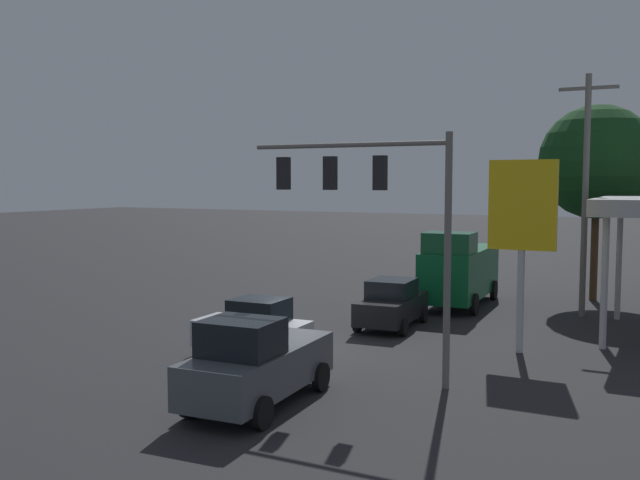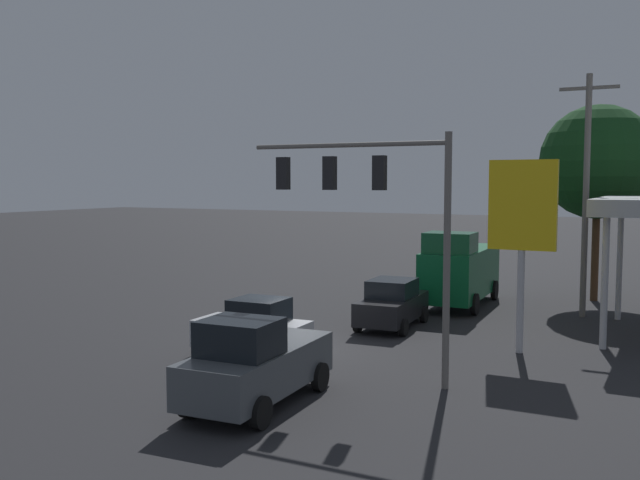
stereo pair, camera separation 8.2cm
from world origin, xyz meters
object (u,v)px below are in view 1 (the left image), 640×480
at_px(traffic_signal_assembly, 373,199).
at_px(pickup_parked, 256,364).
at_px(price_sign, 522,214).
at_px(street_tree, 597,162).
at_px(delivery_truck, 459,270).
at_px(hatchback_crossing, 254,329).
at_px(utility_pole, 585,190).
at_px(sedan_waiting, 392,304).

relative_size(traffic_signal_assembly, pickup_parked, 1.36).
xyz_separation_m(price_sign, street_tree, (-1.01, -12.45, 2.03)).
bearing_deg(delivery_truck, street_tree, 126.98).
height_order(pickup_parked, street_tree, street_tree).
relative_size(delivery_truck, hatchback_crossing, 1.79).
distance_m(utility_pole, sedan_waiting, 9.83).
xyz_separation_m(sedan_waiting, pickup_parked, (-0.51, 10.94, 0.16)).
xyz_separation_m(utility_pole, street_tree, (0.05, -4.64, 1.28)).
relative_size(price_sign, pickup_parked, 1.24).
xyz_separation_m(sedan_waiting, street_tree, (-6.43, -10.50, 5.79)).
height_order(price_sign, hatchback_crossing, price_sign).
relative_size(utility_pole, delivery_truck, 1.50).
bearing_deg(price_sign, hatchback_crossing, 30.93).
distance_m(price_sign, sedan_waiting, 6.88).
distance_m(delivery_truck, sedan_waiting, 6.12).
height_order(utility_pole, pickup_parked, utility_pole).
bearing_deg(traffic_signal_assembly, street_tree, -103.49).
relative_size(delivery_truck, sedan_waiting, 1.53).
relative_size(utility_pole, pickup_parked, 1.95).
bearing_deg(delivery_truck, utility_pole, 85.80).
xyz_separation_m(pickup_parked, hatchback_crossing, (2.83, -4.35, -0.16)).
distance_m(price_sign, street_tree, 12.65).
bearing_deg(pickup_parked, street_tree, 161.62).
bearing_deg(traffic_signal_assembly, price_sign, -121.73).
height_order(price_sign, delivery_truck, price_sign).
xyz_separation_m(delivery_truck, sedan_waiting, (1.01, 5.99, -0.74)).
bearing_deg(utility_pole, sedan_waiting, 42.09).
bearing_deg(sedan_waiting, hatchback_crossing, -23.09).
bearing_deg(utility_pole, price_sign, 82.28).
distance_m(sedan_waiting, hatchback_crossing, 6.99).
bearing_deg(traffic_signal_assembly, sedan_waiting, -73.05).
relative_size(traffic_signal_assembly, sedan_waiting, 1.60).
height_order(hatchback_crossing, street_tree, street_tree).
height_order(price_sign, sedan_waiting, price_sign).
height_order(pickup_parked, hatchback_crossing, pickup_parked).
relative_size(delivery_truck, pickup_parked, 1.30).
relative_size(pickup_parked, hatchback_crossing, 1.37).
bearing_deg(street_tree, delivery_truck, 39.74).
distance_m(traffic_signal_assembly, delivery_truck, 13.71).
bearing_deg(sedan_waiting, street_tree, 144.85).
height_order(sedan_waiting, hatchback_crossing, hatchback_crossing).
height_order(delivery_truck, pickup_parked, delivery_truck).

